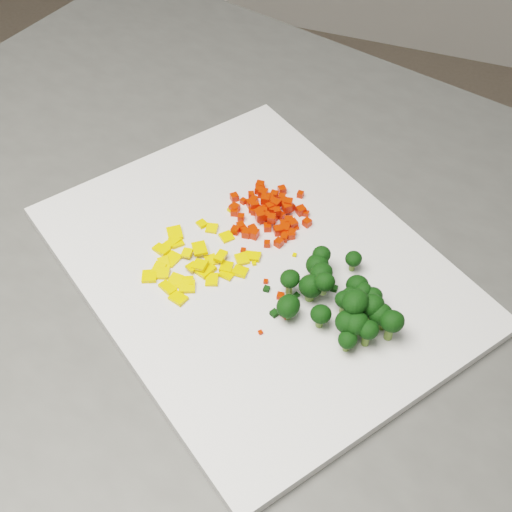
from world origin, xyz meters
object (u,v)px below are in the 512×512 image
(cutting_board, at_px, (256,266))
(counter_block, at_px, (271,450))
(carrot_pile, at_px, (270,207))
(pepper_pile, at_px, (200,258))
(broccoli_pile, at_px, (344,294))

(cutting_board, bearing_deg, counter_block, 56.71)
(counter_block, distance_m, carrot_pile, 0.48)
(pepper_pile, bearing_deg, broccoli_pile, -4.10)
(counter_block, relative_size, pepper_pile, 10.20)
(cutting_board, xyz_separation_m, carrot_pile, (-0.01, 0.07, 0.02))
(counter_block, xyz_separation_m, cutting_board, (-0.02, -0.02, 0.46))
(carrot_pile, bearing_deg, broccoli_pile, -42.72)
(carrot_pile, bearing_deg, cutting_board, -83.09)
(counter_block, xyz_separation_m, broccoli_pile, (0.08, -0.05, 0.49))
(counter_block, bearing_deg, broccoli_pile, -33.12)
(carrot_pile, relative_size, broccoli_pile, 0.83)
(broccoli_pile, bearing_deg, cutting_board, 163.07)
(broccoli_pile, bearing_deg, counter_block, 146.88)
(carrot_pile, bearing_deg, counter_block, -61.68)
(counter_block, height_order, pepper_pile, pepper_pile)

